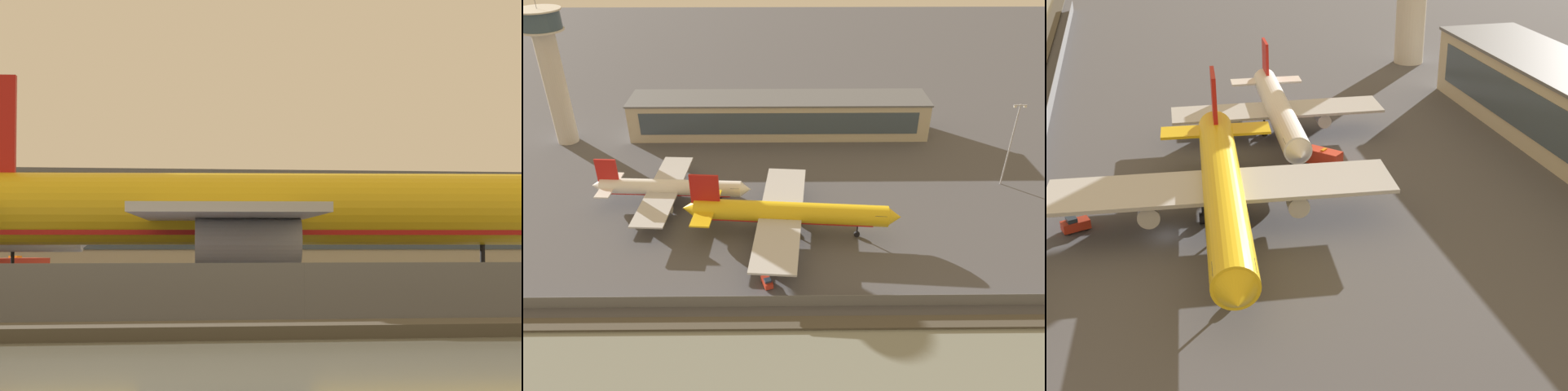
% 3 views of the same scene
% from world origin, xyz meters
% --- Properties ---
extents(ground_plane, '(500.00, 500.00, 0.00)m').
position_xyz_m(ground_plane, '(0.00, 0.00, 0.00)').
color(ground_plane, '#4C4C51').
extents(cargo_jet_yellow, '(47.92, 41.14, 14.32)m').
position_xyz_m(cargo_jet_yellow, '(0.31, 6.98, 5.47)').
color(cargo_jet_yellow, yellow).
rests_on(cargo_jet_yellow, ground).
extents(passenger_jet_white_red, '(38.62, 32.84, 12.01)m').
position_xyz_m(passenger_jet_white_red, '(-27.89, 19.47, 4.59)').
color(passenger_jet_white_red, white).
rests_on(passenger_jet_white_red, ground).
extents(baggage_tug, '(2.55, 3.55, 1.80)m').
position_xyz_m(baggage_tug, '(-3.89, -10.20, 0.81)').
color(baggage_tug, red).
rests_on(baggage_tug, ground).
extents(ops_van, '(5.23, 5.08, 2.48)m').
position_xyz_m(ops_van, '(-15.96, 23.37, 1.28)').
color(ops_van, red).
rests_on(ops_van, ground).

